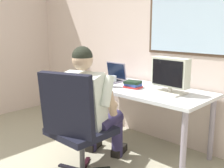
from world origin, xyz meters
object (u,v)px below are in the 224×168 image
(book_stack, at_px, (133,84))
(crt_monitor, at_px, (170,74))
(wine_glass, at_px, (112,79))
(desk, at_px, (139,94))
(office_chair, at_px, (74,121))
(person_seated, at_px, (90,106))
(laptop, at_px, (112,76))

(book_stack, bearing_deg, crt_monitor, 7.49)
(wine_glass, bearing_deg, book_stack, 34.74)
(crt_monitor, bearing_deg, desk, 179.93)
(crt_monitor, distance_m, book_stack, 0.46)
(office_chair, distance_m, book_stack, 0.88)
(office_chair, relative_size, wine_glass, 7.86)
(wine_glass, bearing_deg, desk, 39.78)
(desk, xyz_separation_m, person_seated, (-0.08, -0.66, -0.00))
(person_seated, xyz_separation_m, wine_glass, (-0.14, 0.47, 0.17))
(person_seated, relative_size, wine_glass, 9.41)
(desk, relative_size, book_stack, 8.03)
(desk, relative_size, crt_monitor, 4.06)
(office_chair, bearing_deg, laptop, 115.50)
(desk, height_order, crt_monitor, crt_monitor)
(office_chair, bearing_deg, book_stack, 92.23)
(person_seated, relative_size, laptop, 3.85)
(person_seated, height_order, crt_monitor, person_seated)
(person_seated, distance_m, laptop, 0.85)
(crt_monitor, height_order, wine_glass, crt_monitor)
(crt_monitor, relative_size, wine_glass, 3.08)
(person_seated, height_order, laptop, person_seated)
(office_chair, distance_m, laptop, 1.12)
(person_seated, height_order, wine_glass, person_seated)
(office_chair, bearing_deg, person_seated, 106.68)
(office_chair, height_order, crt_monitor, crt_monitor)
(desk, relative_size, laptop, 5.12)
(office_chair, height_order, book_stack, office_chair)
(laptop, height_order, book_stack, laptop)
(office_chair, xyz_separation_m, book_stack, (-0.03, 0.86, 0.19))
(desk, xyz_separation_m, wine_glass, (-0.23, -0.19, 0.17))
(office_chair, relative_size, person_seated, 0.83)
(desk, relative_size, person_seated, 1.33)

